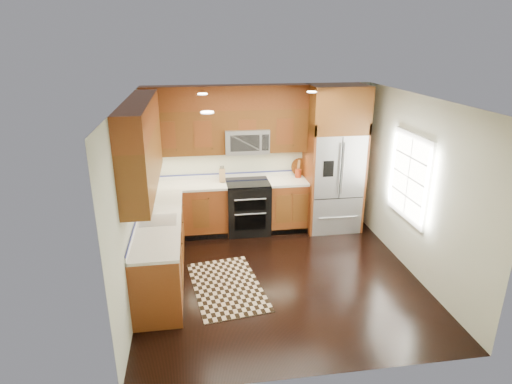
{
  "coord_description": "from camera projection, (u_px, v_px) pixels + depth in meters",
  "views": [
    {
      "loc": [
        -1.16,
        -5.42,
        3.35
      ],
      "look_at": [
        -0.26,
        0.6,
        1.14
      ],
      "focal_mm": 30.0,
      "sensor_mm": 36.0,
      "label": 1
    }
  ],
  "objects": [
    {
      "name": "range",
      "position": [
        248.0,
        207.0,
        7.7
      ],
      "size": [
        0.76,
        0.67,
        0.95
      ],
      "color": "black",
      "rests_on": "ground"
    },
    {
      "name": "upper_cabinets",
      "position": [
        194.0,
        130.0,
        6.51
      ],
      "size": [
        2.85,
        3.0,
        1.15
      ],
      "color": "brown",
      "rests_on": "ground"
    },
    {
      "name": "wall_left",
      "position": [
        132.0,
        203.0,
        5.62
      ],
      "size": [
        0.02,
        4.0,
        2.6
      ],
      "primitive_type": "cube",
      "color": "silver",
      "rests_on": "ground"
    },
    {
      "name": "knife_block",
      "position": [
        222.0,
        175.0,
        7.53
      ],
      "size": [
        0.11,
        0.15,
        0.29
      ],
      "color": "#A67E51",
      "rests_on": "countertop"
    },
    {
      "name": "wall_back",
      "position": [
        259.0,
        157.0,
        7.76
      ],
      "size": [
        4.0,
        0.02,
        2.6
      ],
      "primitive_type": "cube",
      "color": "silver",
      "rests_on": "ground"
    },
    {
      "name": "sink_faucet",
      "position": [
        156.0,
        216.0,
        5.98
      ],
      "size": [
        0.54,
        0.44,
        0.37
      ],
      "color": "#B2B2B7",
      "rests_on": "countertop"
    },
    {
      "name": "utensil_crock",
      "position": [
        298.0,
        172.0,
        7.77
      ],
      "size": [
        0.14,
        0.14,
        0.32
      ],
      "color": "#973012",
      "rests_on": "countertop"
    },
    {
      "name": "countertop",
      "position": [
        201.0,
        199.0,
        6.82
      ],
      "size": [
        2.86,
        3.01,
        0.04
      ],
      "color": "silver",
      "rests_on": "base_cabinets"
    },
    {
      "name": "wall_right",
      "position": [
        417.0,
        188.0,
        6.18
      ],
      "size": [
        0.02,
        4.0,
        2.6
      ],
      "primitive_type": "cube",
      "color": "silver",
      "rests_on": "ground"
    },
    {
      "name": "base_cabinets",
      "position": [
        194.0,
        229.0,
        6.85
      ],
      "size": [
        2.85,
        3.0,
        0.9
      ],
      "color": "brown",
      "rests_on": "ground"
    },
    {
      "name": "microwave",
      "position": [
        246.0,
        141.0,
        7.42
      ],
      "size": [
        0.76,
        0.4,
        0.42
      ],
      "color": "#B2B2B7",
      "rests_on": "ground"
    },
    {
      "name": "refrigerator",
      "position": [
        334.0,
        159.0,
        7.6
      ],
      "size": [
        0.98,
        0.75,
        2.6
      ],
      "color": "#B2B2B7",
      "rests_on": "ground"
    },
    {
      "name": "window",
      "position": [
        409.0,
        177.0,
        6.33
      ],
      "size": [
        0.04,
        1.1,
        1.3
      ],
      "color": "white",
      "rests_on": "ground"
    },
    {
      "name": "ground",
      "position": [
        279.0,
        277.0,
        6.34
      ],
      "size": [
        4.0,
        4.0,
        0.0
      ],
      "primitive_type": "plane",
      "color": "black",
      "rests_on": "ground"
    },
    {
      "name": "cutting_board",
      "position": [
        299.0,
        174.0,
        7.93
      ],
      "size": [
        0.38,
        0.38,
        0.02
      ],
      "primitive_type": "cylinder",
      "rotation": [
        0.0,
        0.0,
        0.2
      ],
      "color": "brown",
      "rests_on": "countertop"
    },
    {
      "name": "rug",
      "position": [
        227.0,
        286.0,
        6.1
      ],
      "size": [
        1.13,
        1.65,
        0.01
      ],
      "primitive_type": "cube",
      "rotation": [
        0.0,
        0.0,
        0.14
      ],
      "color": "black",
      "rests_on": "ground"
    }
  ]
}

